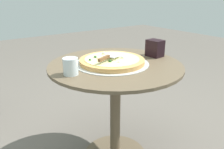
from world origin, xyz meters
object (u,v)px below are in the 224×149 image
object	(u,v)px
drinking_cup	(71,66)
pizza_server	(108,57)
patio_table	(115,92)
napkin_dispenser	(155,48)
pizza_on_tray	(112,61)

from	to	relation	value
drinking_cup	pizza_server	bearing A→B (deg)	91.76
patio_table	napkin_dispenser	distance (m)	0.42
pizza_on_tray	pizza_server	xyz separation A→B (m)	(0.02, -0.04, 0.04)
patio_table	drinking_cup	distance (m)	0.40
pizza_server	drinking_cup	distance (m)	0.26
pizza_server	napkin_dispenser	world-z (taller)	napkin_dispenser
napkin_dispenser	drinking_cup	bearing A→B (deg)	-95.67
pizza_on_tray	pizza_server	world-z (taller)	pizza_server
drinking_cup	napkin_dispenser	distance (m)	0.65
pizza_on_tray	napkin_dispenser	bearing A→B (deg)	83.83
patio_table	napkin_dispenser	bearing A→B (deg)	85.99
drinking_cup	pizza_on_tray	bearing A→B (deg)	95.66
patio_table	drinking_cup	world-z (taller)	drinking_cup
pizza_server	drinking_cup	world-z (taller)	drinking_cup
patio_table	pizza_on_tray	bearing A→B (deg)	-129.41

